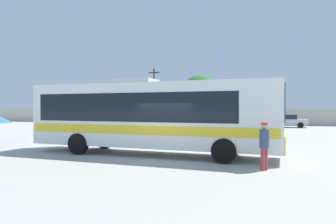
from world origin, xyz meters
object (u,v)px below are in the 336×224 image
at_px(parked_car_rightmost_silver, 287,121).
at_px(parked_car_leftmost_white, 129,119).
at_px(coach_bus_white_yellow, 148,114).
at_px(utility_pole_far, 154,95).
at_px(parked_car_second_grey, 174,119).
at_px(roadside_tree_left, 114,101).
at_px(parked_car_third_black, 225,120).
at_px(attendant_by_bus_door, 264,143).
at_px(roadside_tree_midleft, 172,96).
at_px(utility_pole_near, 154,94).
at_px(roadside_tree_midright, 200,90).

bearing_deg(parked_car_rightmost_silver, parked_car_leftmost_white, 179.62).
xyz_separation_m(coach_bus_white_yellow, utility_pole_far, (-10.21, 31.61, 2.37)).
distance_m(parked_car_second_grey, roadside_tree_left, 15.67).
bearing_deg(utility_pole_far, roadside_tree_left, 168.69).
bearing_deg(utility_pole_far, parked_car_third_black, -30.65).
distance_m(attendant_by_bus_door, roadside_tree_midleft, 37.01).
bearing_deg(roadside_tree_left, parked_car_second_grey, -34.41).
bearing_deg(roadside_tree_midleft, attendant_by_bus_door, -69.56).
xyz_separation_m(coach_bus_white_yellow, parked_car_leftmost_white, (-11.47, 24.53, -1.17)).
distance_m(parked_car_second_grey, utility_pole_far, 9.53).
relative_size(coach_bus_white_yellow, utility_pole_far, 1.50).
distance_m(parked_car_leftmost_white, roadside_tree_left, 11.02).
bearing_deg(parked_car_rightmost_silver, attendant_by_bus_door, -96.78).
xyz_separation_m(coach_bus_white_yellow, parked_car_second_grey, (-5.09, 24.40, -1.19)).
height_order(parked_car_second_grey, roadside_tree_left, roadside_tree_left).
bearing_deg(parked_car_rightmost_silver, utility_pole_far, 159.05).
bearing_deg(utility_pole_near, roadside_tree_midright, 17.15).
height_order(parked_car_third_black, roadside_tree_left, roadside_tree_left).
distance_m(parked_car_second_grey, parked_car_third_black, 6.49).
relative_size(parked_car_leftmost_white, utility_pole_far, 0.49).
distance_m(parked_car_third_black, utility_pole_near, 14.73).
relative_size(parked_car_third_black, roadside_tree_midleft, 0.67).
bearing_deg(attendant_by_bus_door, parked_car_rightmost_silver, 83.22).
bearing_deg(parked_car_rightmost_silver, utility_pole_near, 157.00).
bearing_deg(roadside_tree_left, parked_car_leftmost_white, -53.47).
height_order(parked_car_leftmost_white, utility_pole_far, utility_pole_far).
distance_m(coach_bus_white_yellow, parked_car_second_grey, 24.95).
height_order(attendant_by_bus_door, roadside_tree_midleft, roadside_tree_midleft).
bearing_deg(utility_pole_near, roadside_tree_midleft, -10.09).
height_order(parked_car_third_black, utility_pole_far, utility_pole_far).
distance_m(coach_bus_white_yellow, attendant_by_bus_door, 6.08).
relative_size(roadside_tree_midleft, roadside_tree_midright, 0.83).
height_order(coach_bus_white_yellow, parked_car_third_black, coach_bus_white_yellow).
distance_m(coach_bus_white_yellow, utility_pole_far, 33.30).
distance_m(coach_bus_white_yellow, roadside_tree_midleft, 32.91).
relative_size(coach_bus_white_yellow, roadside_tree_midleft, 2.00).
xyz_separation_m(coach_bus_white_yellow, utility_pole_near, (-10.55, 32.53, 2.47)).
height_order(attendant_by_bus_door, roadside_tree_midright, roadside_tree_midright).
xyz_separation_m(parked_car_second_grey, parked_car_rightmost_silver, (13.71, -0.01, -0.01)).
bearing_deg(attendant_by_bus_door, parked_car_leftmost_white, 121.92).
bearing_deg(coach_bus_white_yellow, parked_car_rightmost_silver, 70.53).
relative_size(parked_car_leftmost_white, roadside_tree_midleft, 0.66).
relative_size(parked_car_leftmost_white, parked_car_second_grey, 0.99).
bearing_deg(parked_car_leftmost_white, parked_car_second_grey, -1.14).
xyz_separation_m(attendant_by_bus_door, utility_pole_near, (-15.96, 35.10, 3.45)).
height_order(coach_bus_white_yellow, attendant_by_bus_door, coach_bus_white_yellow).
height_order(parked_car_second_grey, utility_pole_near, utility_pole_near).
distance_m(attendant_by_bus_door, parked_car_rightmost_silver, 27.16).
xyz_separation_m(coach_bus_white_yellow, parked_car_rightmost_silver, (8.62, 24.39, -1.20)).
height_order(parked_car_leftmost_white, parked_car_rightmost_silver, parked_car_leftmost_white).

